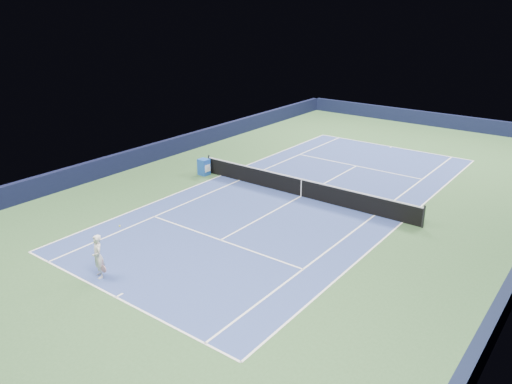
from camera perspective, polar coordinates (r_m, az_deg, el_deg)
The scene contains 18 objects.
ground at distance 26.04m, azimuth 5.16°, elevation -0.49°, with size 40.00×40.00×0.00m, color #2F522C.
wall_far at distance 43.38m, azimuth 19.39°, elevation 7.87°, with size 22.00×0.35×1.10m, color black.
wall_left at distance 32.54m, azimuth -11.21°, elevation 4.60°, with size 0.35×40.00×1.10m, color black.
court_surface at distance 26.04m, azimuth 5.16°, elevation -0.49°, with size 10.97×23.77×0.01m, color navy.
baseline_far at distance 36.21m, azimuth 15.26°, elevation 5.03°, with size 10.97×0.08×0.00m, color white.
baseline_near at distance 18.09m, azimuth -15.73°, elevation -11.49°, with size 10.97×0.08×0.00m, color white.
sideline_doubles_right at distance 23.86m, azimuth 16.40°, elevation -3.35°, with size 0.08×23.77×0.00m, color white.
sideline_doubles_left at distance 29.10m, azimuth -4.02°, elevation 1.89°, with size 0.08×23.77×0.00m, color white.
sideline_singles_right at distance 24.31m, azimuth 13.41°, elevation -2.59°, with size 0.08×23.77×0.00m, color white.
sideline_singles_left at distance 28.27m, azimuth -1.91°, elevation 1.35°, with size 0.08×23.77×0.00m, color white.
service_line_far at distance 31.37m, azimuth 11.40°, elevation 2.94°, with size 8.23×0.08×0.00m, color white.
service_line_near at distance 21.31m, azimuth -4.07°, elevation -5.49°, with size 8.23×0.08×0.00m, color white.
center_service_line at distance 26.04m, azimuth 5.16°, elevation -0.47°, with size 0.08×12.80×0.00m, color white.
center_mark_far at distance 36.08m, azimuth 15.16°, elevation 4.98°, with size 0.08×0.30×0.00m, color white.
center_mark_near at distance 18.16m, azimuth -15.35°, elevation -11.31°, with size 0.08×0.30×0.00m, color white.
tennis_net at distance 25.86m, azimuth 5.20°, elevation 0.55°, with size 12.90×0.10×1.07m.
sponsor_cube at distance 29.22m, azimuth -5.98°, elevation 2.87°, with size 0.61×0.55×0.95m.
tennis_player at distance 19.08m, azimuth -17.60°, elevation -7.05°, with size 0.83×1.34×1.74m.
Camera 1 is at (12.65, -20.70, 9.46)m, focal length 35.00 mm.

